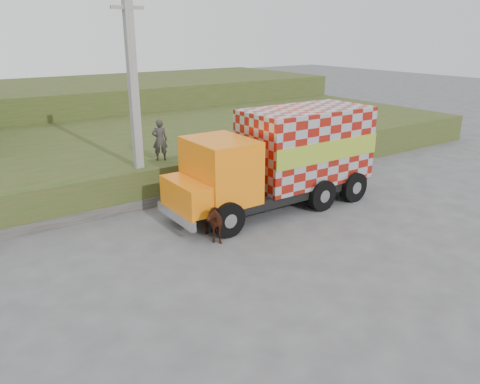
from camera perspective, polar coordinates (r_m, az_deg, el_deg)
ground at (r=15.40m, az=-1.55°, el=-5.67°), size 120.00×120.00×0.00m
embankment at (r=23.72m, az=-15.00°, el=4.52°), size 40.00×12.00×1.50m
embankment_far at (r=34.92m, az=-22.12°, el=9.56°), size 40.00×12.00×3.00m
retaining_strip at (r=18.00m, az=-14.33°, el=-1.84°), size 16.00×0.50×0.40m
utility_pole at (r=17.77m, az=-12.78°, el=10.96°), size 1.20×0.30×8.00m
cargo_truck at (r=17.75m, az=5.25°, el=4.14°), size 8.25×2.88×3.68m
cow at (r=15.14m, az=-3.81°, el=-3.34°), size 0.99×1.71×1.36m
pedestrian at (r=18.99m, az=-9.75°, el=6.29°), size 0.71×0.61×1.66m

